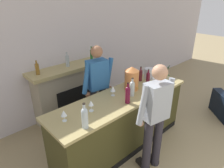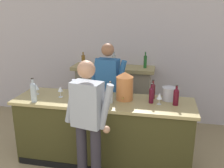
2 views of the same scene
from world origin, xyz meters
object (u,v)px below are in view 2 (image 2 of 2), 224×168
object	(u,v)px
ice_bucket_steel	(169,94)
wine_glass_near_bucket	(60,89)
wine_bottle_rose_blush	(92,94)
wine_glass_mid_counter	(159,96)
wine_bottle_chardonnay_pale	(151,94)
wine_glass_front_left	(37,87)
wine_glass_back_row	(98,89)
person_bartender	(108,90)
wine_bottle_cabernet_heavy	(176,96)
wine_bottle_burgundy_dark	(110,93)
copper_dispenser	(125,86)
fireplace_stone	(113,94)
person_customer	(88,123)
wine_bottle_port_short	(153,90)
wine_bottle_riesling_slim	(33,91)

from	to	relation	value
ice_bucket_steel	wine_glass_near_bucket	world-z (taller)	ice_bucket_steel
wine_bottle_rose_blush	wine_glass_mid_counter	world-z (taller)	wine_bottle_rose_blush
ice_bucket_steel	wine_bottle_chardonnay_pale	xyz separation A→B (m)	(-0.24, -0.16, 0.03)
wine_bottle_rose_blush	wine_bottle_chardonnay_pale	world-z (taller)	wine_bottle_rose_blush
wine_glass_front_left	wine_glass_near_bucket	bearing A→B (deg)	-6.54
wine_glass_front_left	wine_glass_back_row	xyz separation A→B (m)	(0.97, 0.09, 0.00)
person_bartender	wine_glass_front_left	size ratio (longest dim) A/B	11.03
wine_bottle_chardonnay_pale	wine_glass_mid_counter	xyz separation A→B (m)	(0.11, -0.03, -0.01)
wine_bottle_cabernet_heavy	person_bartender	bearing A→B (deg)	152.57
wine_glass_back_row	wine_glass_mid_counter	size ratio (longest dim) A/B	1.01
ice_bucket_steel	wine_bottle_burgundy_dark	xyz separation A→B (m)	(-0.81, -0.28, 0.04)
wine_glass_near_bucket	copper_dispenser	bearing A→B (deg)	5.61
person_bartender	wine_glass_back_row	size ratio (longest dim) A/B	10.57
wine_bottle_rose_blush	wine_glass_near_bucket	size ratio (longest dim) A/B	2.03
fireplace_stone	wine_glass_back_row	world-z (taller)	fireplace_stone
wine_glass_mid_counter	wine_bottle_rose_blush	bearing A→B (deg)	-167.85
fireplace_stone	wine_glass_back_row	bearing A→B (deg)	-88.16
fireplace_stone	wine_glass_near_bucket	size ratio (longest dim) A/B	9.80
ice_bucket_steel	wine_bottle_burgundy_dark	size ratio (longest dim) A/B	0.64
wine_bottle_cabernet_heavy	wine_bottle_burgundy_dark	bearing A→B (deg)	-173.74
wine_glass_front_left	fireplace_stone	bearing A→B (deg)	57.12
wine_bottle_rose_blush	wine_bottle_burgundy_dark	world-z (taller)	wine_bottle_rose_blush
person_customer	wine_bottle_port_short	world-z (taller)	person_customer
wine_glass_back_row	wine_bottle_burgundy_dark	bearing A→B (deg)	-43.58
ice_bucket_steel	wine_bottle_chardonnay_pale	size ratio (longest dim) A/B	0.70
wine_bottle_cabernet_heavy	wine_bottle_riesling_slim	size ratio (longest dim) A/B	0.83
wine_glass_back_row	wine_bottle_rose_blush	bearing A→B (deg)	-90.62
wine_bottle_rose_blush	wine_glass_near_bucket	bearing A→B (deg)	160.43
fireplace_stone	wine_bottle_cabernet_heavy	distance (m)	1.95
wine_bottle_rose_blush	wine_glass_front_left	world-z (taller)	wine_bottle_rose_blush
wine_glass_near_bucket	person_bartender	bearing A→B (deg)	44.25
person_customer	wine_bottle_burgundy_dark	distance (m)	0.63
person_bartender	wine_glass_mid_counter	bearing A→B (deg)	-34.02
person_bartender	wine_bottle_rose_blush	xyz separation A→B (m)	(-0.05, -0.78, 0.19)
ice_bucket_steel	wine_bottle_riesling_slim	size ratio (longest dim) A/B	0.57
wine_glass_mid_counter	person_customer	bearing A→B (deg)	-141.51
person_customer	copper_dispenser	xyz separation A→B (m)	(0.33, 0.75, 0.26)
person_bartender	wine_bottle_cabernet_heavy	distance (m)	1.23
wine_bottle_port_short	wine_bottle_cabernet_heavy	distance (m)	0.38
fireplace_stone	wine_bottle_chardonnay_pale	bearing A→B (deg)	-59.81
wine_glass_front_left	wine_bottle_chardonnay_pale	bearing A→B (deg)	-0.40
person_bartender	person_customer	bearing A→B (deg)	-88.53
person_customer	wine_glass_back_row	size ratio (longest dim) A/B	10.40
person_customer	wine_glass_mid_counter	size ratio (longest dim) A/B	10.52
person_customer	ice_bucket_steel	xyz separation A→B (m)	(0.96, 0.86, 0.15)
wine_glass_back_row	wine_glass_mid_counter	bearing A→B (deg)	-8.49
fireplace_stone	person_customer	distance (m)	2.17
copper_dispenser	wine_bottle_riesling_slim	world-z (taller)	copper_dispenser
person_customer	ice_bucket_steel	world-z (taller)	person_customer
person_customer	wine_bottle_chardonnay_pale	world-z (taller)	person_customer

